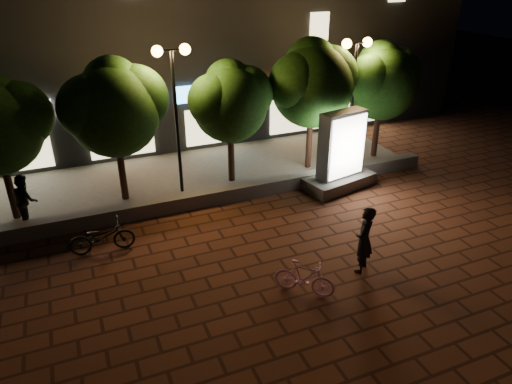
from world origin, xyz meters
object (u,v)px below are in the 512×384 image
street_lamp_left (174,83)px  street_lamp_right (355,70)px  tree_left (114,105)px  scooter_parked (102,237)px  tree_mid (230,99)px  scooter_pink (304,278)px  tree_right (313,81)px  ad_kiosk (340,157)px  pedestrian (25,200)px  tree_far_right (383,79)px  rider (364,240)px

street_lamp_left → street_lamp_right: bearing=0.0°
tree_left → scooter_parked: tree_left is taller
tree_mid → scooter_pink: (-0.62, -7.06, -2.74)m
tree_right → scooter_pink: size_ratio=3.21×
street_lamp_left → ad_kiosk: (5.56, -1.72, -2.85)m
tree_left → street_lamp_right: (8.95, -0.26, 0.45)m
tree_mid → pedestrian: bearing=-174.5°
scooter_parked → pedestrian: size_ratio=1.08×
tree_far_right → tree_mid: bearing=-180.0°
street_lamp_right → scooter_pink: size_ratio=3.16×
street_lamp_left → pedestrian: street_lamp_left is taller
street_lamp_left → street_lamp_right: size_ratio=1.04×
tree_left → ad_kiosk: (7.50, -1.99, -2.27)m
tree_far_right → street_lamp_left: size_ratio=0.92×
tree_far_right → pedestrian: size_ratio=2.80×
tree_far_right → ad_kiosk: tree_far_right is taller
tree_left → rider: bearing=-51.9°
street_lamp_left → scooter_parked: street_lamp_left is taller
pedestrian → tree_left: bearing=-93.1°
street_lamp_left → scooter_pink: street_lamp_left is taller
tree_right → street_lamp_right: size_ratio=1.02×
tree_far_right → street_lamp_left: 8.58m
tree_left → tree_far_right: bearing=-0.0°
tree_mid → tree_far_right: (6.50, 0.00, 0.15)m
ad_kiosk → tree_left: bearing=165.2°
tree_mid → tree_far_right: tree_far_right is taller
tree_mid → tree_right: size_ratio=0.89×
scooter_pink → ad_kiosk: bearing=2.9°
ad_kiosk → tree_far_right: bearing=33.5°
street_lamp_left → rider: 7.93m
street_lamp_left → scooter_pink: (1.43, -6.80, -3.55)m
tree_left → tree_far_right: (10.50, -0.00, -0.08)m
ad_kiosk → scooter_parked: ad_kiosk is taller
tree_mid → tree_far_right: 6.50m
street_lamp_right → scooter_parked: street_lamp_right is taller
ad_kiosk → pedestrian: ad_kiosk is taller
tree_far_right → scooter_parked: (-11.64, -3.10, -2.88)m
street_lamp_right → rider: bearing=-119.3°
street_lamp_right → pedestrian: bearing=-178.0°
tree_mid → tree_left: bearing=180.0°
tree_right → scooter_parked: bearing=-159.8°
street_lamp_right → tree_right: bearing=170.9°
street_lamp_left → pedestrian: 5.96m
street_lamp_right → scooter_parked: 11.02m
street_lamp_left → scooter_parked: bearing=-137.4°
tree_left → ad_kiosk: tree_left is taller
tree_right → pedestrian: bearing=-176.2°
tree_right → street_lamp_left: 5.38m
tree_far_right → ad_kiosk: 4.21m
tree_right → pedestrian: tree_right is taller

